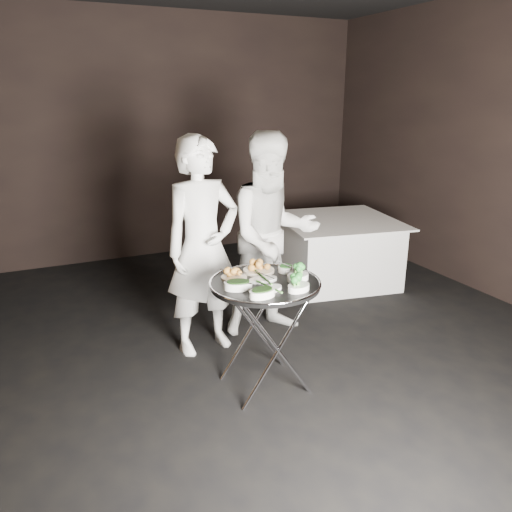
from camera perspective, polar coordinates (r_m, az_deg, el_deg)
name	(u,v)px	position (r m, az deg, el deg)	size (l,w,h in m)	color
floor	(255,393)	(3.72, -0.17, -15.41)	(6.00, 7.00, 0.05)	black
wall_back	(137,139)	(6.51, -13.42, 12.91)	(6.00, 0.05, 3.00)	black
tray_stand	(265,330)	(3.55, 1.02, -8.50)	(0.54, 0.46, 0.79)	silver
serving_tray	(265,283)	(3.40, 1.05, -3.16)	(0.77, 0.77, 0.04)	black
potato_plate_a	(234,275)	(3.45, -2.53, -2.16)	(0.18, 0.18, 0.07)	beige
potato_plate_b	(259,267)	(3.58, 0.31, -1.28)	(0.22, 0.22, 0.08)	beige
greens_bowl	(286,268)	(3.59, 3.42, -1.36)	(0.11, 0.11, 0.07)	silver
asparagus_plate_a	(263,279)	(3.41, 0.83, -2.59)	(0.21, 0.12, 0.04)	silver
asparagus_plate_b	(269,288)	(3.25, 1.48, -3.68)	(0.22, 0.15, 0.04)	silver
spinach_bowl_a	(238,284)	(3.27, -2.05, -3.22)	(0.22, 0.18, 0.08)	silver
spinach_bowl_b	(262,292)	(3.14, 0.71, -4.12)	(0.19, 0.14, 0.07)	silver
broccoli_bowl_a	(298,276)	(3.44, 4.81, -2.25)	(0.19, 0.16, 0.07)	silver
broccoli_bowl_b	(299,286)	(3.26, 4.89, -3.45)	(0.19, 0.16, 0.07)	silver
serving_utensils	(263,272)	(3.45, 0.82, -1.81)	(0.58, 0.42, 0.01)	silver
waiter_left	(203,247)	(3.96, -6.10, 1.01)	(0.64, 0.42, 1.75)	white
waiter_right	(273,236)	(4.26, 1.91, 2.31)	(0.85, 0.66, 1.75)	white
dining_table	(337,250)	(5.67, 9.19, 0.68)	(1.25, 1.25, 0.71)	white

